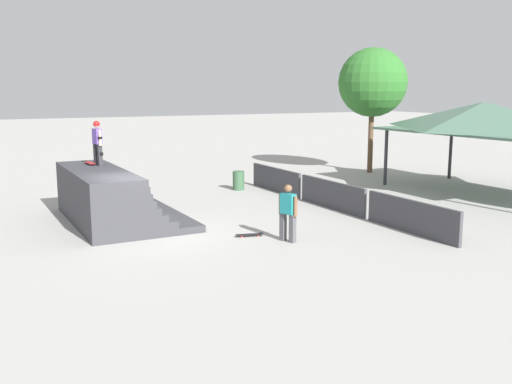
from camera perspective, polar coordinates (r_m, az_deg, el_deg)
name	(u,v)px	position (r m, az deg, el deg)	size (l,w,h in m)	color
ground_plane	(142,234)	(18.15, -11.31, -4.19)	(160.00, 160.00, 0.00)	#A3A09B
quarter_pipe_ramp	(108,199)	(19.96, -14.56, -0.70)	(5.82, 3.53, 1.81)	#38383D
skater_on_deck	(97,140)	(20.86, -15.59, 5.05)	(0.68, 0.27, 1.57)	#2D2D33
skateboard_on_deck	(90,163)	(21.22, -16.28, 2.80)	(0.83, 0.25, 0.09)	blue
bystander_walking	(288,210)	(16.80, 3.21, -1.82)	(0.69, 0.36, 1.72)	#4C4C51
skateboard_on_ground	(251,234)	(17.56, -0.54, -4.27)	(0.42, 0.87, 0.09)	red
barrier_fence	(332,195)	(21.76, 7.59, -0.29)	(12.53, 0.12, 1.05)	#3D3D42
pavilion_shelter	(483,118)	(26.39, 21.77, 6.91)	(8.63, 4.95, 3.95)	#2D2D33
tree_far_back	(373,83)	(31.58, 11.59, 10.66)	(3.67, 3.67, 6.69)	brown
trash_bin	(238,181)	(25.68, -1.76, 1.15)	(0.52, 0.52, 0.85)	#385B3D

